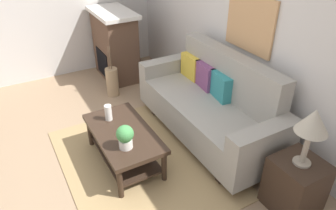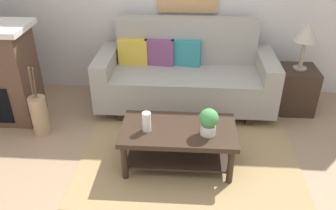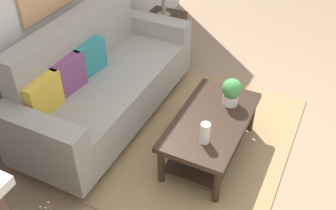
# 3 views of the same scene
# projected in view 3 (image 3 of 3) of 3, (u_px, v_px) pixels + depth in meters

# --- Properties ---
(ground_plane) EXTENTS (9.66, 9.66, 0.00)m
(ground_plane) POSITION_uv_depth(u_px,v_px,m) (246.00, 157.00, 3.60)
(ground_plane) COLOR #9E7F60
(area_rug) EXTENTS (2.21, 1.70, 0.01)m
(area_rug) POSITION_uv_depth(u_px,v_px,m) (197.00, 140.00, 3.77)
(area_rug) COLOR #A38456
(area_rug) RESTS_ON ground_plane
(couch) EXTENTS (2.13, 0.84, 1.08)m
(couch) POSITION_uv_depth(u_px,v_px,m) (103.00, 83.00, 3.80)
(couch) COLOR gray
(couch) RESTS_ON ground_plane
(throw_pillow_mustard) EXTENTS (0.36, 0.12, 0.32)m
(throw_pillow_mustard) POSITION_uv_depth(u_px,v_px,m) (43.00, 95.00, 3.22)
(throw_pillow_mustard) COLOR gold
(throw_pillow_mustard) RESTS_ON couch
(throw_pillow_plum) EXTENTS (0.37, 0.16, 0.32)m
(throw_pillow_plum) POSITION_uv_depth(u_px,v_px,m) (68.00, 75.00, 3.45)
(throw_pillow_plum) COLOR #7A4270
(throw_pillow_plum) RESTS_ON couch
(throw_pillow_teal) EXTENTS (0.37, 0.17, 0.32)m
(throw_pillow_teal) POSITION_uv_depth(u_px,v_px,m) (89.00, 58.00, 3.68)
(throw_pillow_teal) COLOR teal
(throw_pillow_teal) RESTS_ON couch
(coffee_table) EXTENTS (1.10, 0.60, 0.43)m
(coffee_table) POSITION_uv_depth(u_px,v_px,m) (211.00, 128.00, 3.44)
(coffee_table) COLOR #332319
(coffee_table) RESTS_ON ground_plane
(tabletop_vase) EXTENTS (0.08, 0.08, 0.19)m
(tabletop_vase) POSITION_uv_depth(u_px,v_px,m) (205.00, 133.00, 3.08)
(tabletop_vase) COLOR white
(tabletop_vase) RESTS_ON coffee_table
(potted_plant_tabletop) EXTENTS (0.18, 0.18, 0.26)m
(potted_plant_tabletop) POSITION_uv_depth(u_px,v_px,m) (232.00, 91.00, 3.45)
(potted_plant_tabletop) COLOR white
(potted_plant_tabletop) RESTS_ON coffee_table
(side_table) EXTENTS (0.44, 0.44, 0.56)m
(side_table) POSITION_uv_depth(u_px,v_px,m) (164.00, 36.00, 4.85)
(side_table) COLOR #332319
(side_table) RESTS_ON ground_plane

